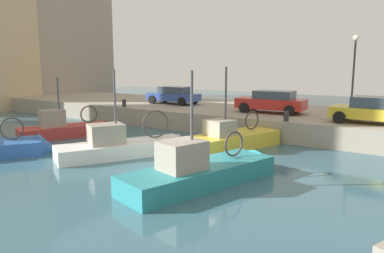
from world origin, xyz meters
TOP-DOWN VIEW (x-y plane):
  - water_surface at (0.00, 0.00)m, footprint 80.00×80.00m
  - quay_wall at (11.50, 0.00)m, footprint 9.00×56.00m
  - fishing_boat_teal at (-1.02, -2.05)m, footprint 7.18×3.59m
  - fishing_boat_red at (2.16, 9.45)m, footprint 6.14×3.96m
  - fishing_boat_yellow at (4.66, -0.28)m, footprint 6.68×3.60m
  - fishing_boat_white at (0.55, 3.22)m, footprint 6.80×4.76m
  - parked_car_red at (10.22, 0.00)m, footprint 2.12×4.36m
  - parked_car_blue at (11.02, 8.26)m, footprint 1.90×4.13m
  - parked_car_yellow at (9.07, -5.96)m, footprint 2.11×3.89m
  - mooring_bollard_south at (7.35, -2.00)m, footprint 0.28×0.28m
  - mooring_bollard_mid at (7.35, 10.00)m, footprint 0.28×0.28m
  - quay_streetlamp at (13.00, -4.22)m, footprint 0.36×0.36m
  - waterfront_building_west_mid at (15.08, 28.16)m, footprint 11.21×8.50m

SIDE VIEW (x-z plane):
  - water_surface at x=0.00m, z-range 0.00..0.00m
  - fishing_boat_yellow at x=4.66m, z-range -2.39..2.60m
  - fishing_boat_red at x=2.16m, z-range -2.00..2.27m
  - fishing_boat_teal at x=-1.02m, z-range -2.33..2.60m
  - fishing_boat_white at x=0.55m, z-range -2.29..2.57m
  - quay_wall at x=11.50m, z-range 0.00..1.20m
  - mooring_bollard_south at x=7.35m, z-range 1.20..1.75m
  - mooring_bollard_mid at x=7.35m, z-range 1.20..1.75m
  - parked_car_blue at x=11.02m, z-range 1.22..2.57m
  - parked_car_yellow at x=9.07m, z-range 1.22..2.62m
  - parked_car_red at x=10.22m, z-range 1.22..2.63m
  - quay_streetlamp at x=13.00m, z-range 2.04..6.87m
  - waterfront_building_west_mid at x=15.08m, z-range 0.02..13.91m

